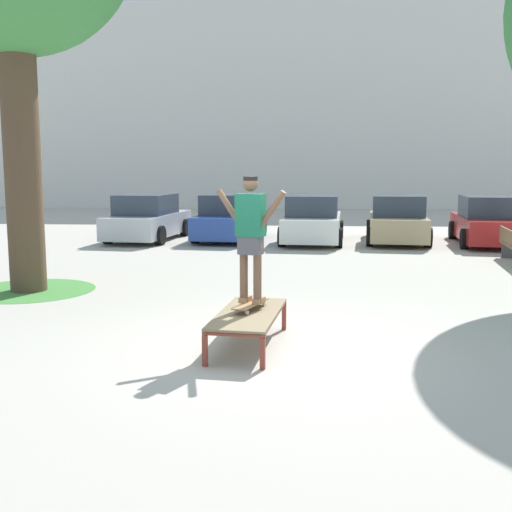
{
  "coord_description": "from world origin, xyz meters",
  "views": [
    {
      "loc": [
        0.4,
        -7.91,
        2.35
      ],
      "look_at": [
        -0.23,
        1.59,
        1.0
      ],
      "focal_mm": 43.62,
      "sensor_mm": 36.0,
      "label": 1
    }
  ],
  "objects_px": {
    "car_silver": "(148,219)",
    "skateboard": "(251,304)",
    "skate_box": "(248,316)",
    "skater": "(251,231)",
    "car_white": "(313,221)",
    "car_red": "(488,222)",
    "car_tan": "(397,221)",
    "car_blue": "(230,219)"
  },
  "relations": [
    {
      "from": "car_red",
      "to": "car_white",
      "type": "bearing_deg",
      "value": 177.89
    },
    {
      "from": "skater",
      "to": "car_white",
      "type": "height_order",
      "value": "skater"
    },
    {
      "from": "skate_box",
      "to": "skater",
      "type": "height_order",
      "value": "skater"
    },
    {
      "from": "skater",
      "to": "car_white",
      "type": "relative_size",
      "value": 0.39
    },
    {
      "from": "skater",
      "to": "car_tan",
      "type": "bearing_deg",
      "value": 72.22
    },
    {
      "from": "skateboard",
      "to": "skater",
      "type": "relative_size",
      "value": 0.48
    },
    {
      "from": "skater",
      "to": "car_blue",
      "type": "distance_m",
      "value": 12.33
    },
    {
      "from": "car_tan",
      "to": "car_red",
      "type": "xyz_separation_m",
      "value": [
        2.69,
        -0.43,
        0.0
      ]
    },
    {
      "from": "skate_box",
      "to": "skater",
      "type": "xyz_separation_m",
      "value": [
        0.02,
        0.15,
        1.12
      ]
    },
    {
      "from": "car_silver",
      "to": "car_blue",
      "type": "relative_size",
      "value": 1.0
    },
    {
      "from": "skateboard",
      "to": "skater",
      "type": "xyz_separation_m",
      "value": [
        0.0,
        0.0,
        0.99
      ]
    },
    {
      "from": "car_blue",
      "to": "skater",
      "type": "bearing_deg",
      "value": -82.57
    },
    {
      "from": "skater",
      "to": "car_red",
      "type": "distance_m",
      "value": 13.15
    },
    {
      "from": "skate_box",
      "to": "car_tan",
      "type": "distance_m",
      "value": 12.58
    },
    {
      "from": "skater",
      "to": "car_silver",
      "type": "distance_m",
      "value": 12.67
    },
    {
      "from": "car_silver",
      "to": "skateboard",
      "type": "bearing_deg",
      "value": -70.19
    },
    {
      "from": "car_blue",
      "to": "car_white",
      "type": "height_order",
      "value": "same"
    },
    {
      "from": "skate_box",
      "to": "car_blue",
      "type": "relative_size",
      "value": 0.45
    },
    {
      "from": "car_red",
      "to": "car_blue",
      "type": "bearing_deg",
      "value": 174.4
    },
    {
      "from": "skater",
      "to": "car_silver",
      "type": "xyz_separation_m",
      "value": [
        -4.28,
        11.89,
        -0.84
      ]
    },
    {
      "from": "skater",
      "to": "car_white",
      "type": "bearing_deg",
      "value": 84.57
    },
    {
      "from": "skater",
      "to": "car_red",
      "type": "bearing_deg",
      "value": 60.36
    },
    {
      "from": "skater",
      "to": "car_silver",
      "type": "height_order",
      "value": "skater"
    },
    {
      "from": "car_red",
      "to": "skater",
      "type": "bearing_deg",
      "value": -119.64
    },
    {
      "from": "car_blue",
      "to": "skateboard",
      "type": "bearing_deg",
      "value": -82.57
    },
    {
      "from": "car_silver",
      "to": "car_blue",
      "type": "xyz_separation_m",
      "value": [
        2.69,
        0.3,
        0.0
      ]
    },
    {
      "from": "car_silver",
      "to": "car_red",
      "type": "relative_size",
      "value": 1.0
    },
    {
      "from": "car_white",
      "to": "car_tan",
      "type": "bearing_deg",
      "value": 4.97
    },
    {
      "from": "skate_box",
      "to": "skateboard",
      "type": "height_order",
      "value": "skateboard"
    },
    {
      "from": "skateboard",
      "to": "car_white",
      "type": "distance_m",
      "value": 11.65
    },
    {
      "from": "skateboard",
      "to": "car_silver",
      "type": "height_order",
      "value": "car_silver"
    },
    {
      "from": "car_blue",
      "to": "car_white",
      "type": "distance_m",
      "value": 2.76
    },
    {
      "from": "skate_box",
      "to": "car_silver",
      "type": "distance_m",
      "value": 12.78
    },
    {
      "from": "skate_box",
      "to": "car_silver",
      "type": "bearing_deg",
      "value": 109.5
    },
    {
      "from": "car_white",
      "to": "car_tan",
      "type": "height_order",
      "value": "same"
    },
    {
      "from": "car_silver",
      "to": "car_red",
      "type": "distance_m",
      "value": 10.78
    },
    {
      "from": "car_blue",
      "to": "car_tan",
      "type": "xyz_separation_m",
      "value": [
        5.39,
        -0.36,
        0.0
      ]
    },
    {
      "from": "car_tan",
      "to": "car_red",
      "type": "bearing_deg",
      "value": -9.12
    },
    {
      "from": "skateboard",
      "to": "skater",
      "type": "distance_m",
      "value": 0.99
    },
    {
      "from": "skateboard",
      "to": "skate_box",
      "type": "bearing_deg",
      "value": -96.61
    },
    {
      "from": "car_white",
      "to": "car_tan",
      "type": "distance_m",
      "value": 2.7
    },
    {
      "from": "car_tan",
      "to": "skate_box",
      "type": "bearing_deg",
      "value": -107.65
    }
  ]
}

